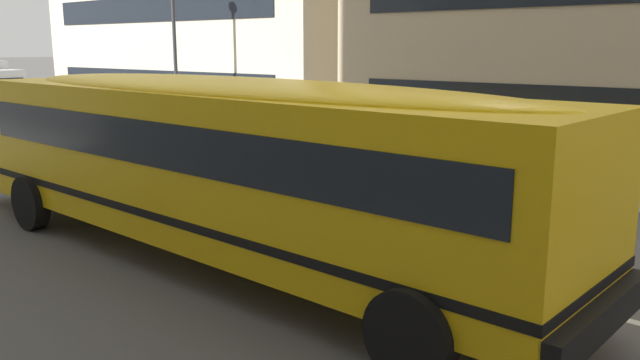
{
  "coord_description": "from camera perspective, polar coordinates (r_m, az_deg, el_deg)",
  "views": [
    {
      "loc": [
        11.1,
        -8.65,
        3.52
      ],
      "look_at": [
        4.63,
        -0.84,
        1.42
      ],
      "focal_mm": 36.28,
      "sensor_mm": 36.0,
      "label": 1
    }
  ],
  "objects": [
    {
      "name": "lane_centreline",
      "position": [
        14.5,
        -12.08,
        -2.57
      ],
      "size": [
        110.0,
        0.16,
        0.01
      ],
      "primitive_type": "cube",
      "color": "silver",
      "rests_on": "ground_plane"
    },
    {
      "name": "ground_plane",
      "position": [
        14.51,
        -12.08,
        -2.58
      ],
      "size": [
        400.0,
        400.0,
        0.0
      ],
      "primitive_type": "plane",
      "color": "#54514F"
    },
    {
      "name": "school_bus",
      "position": [
        10.7,
        -8.93,
        2.39
      ],
      "size": [
        13.71,
        3.55,
        3.05
      ],
      "rotation": [
        0.0,
        0.0,
        3.1
      ],
      "color": "yellow",
      "rests_on": "ground_plane"
    },
    {
      "name": "parked_car_teal_under_tree",
      "position": [
        28.9,
        -21.73,
        5.58
      ],
      "size": [
        3.97,
        2.02,
        1.64
      ],
      "rotation": [
        0.0,
        0.0,
        0.04
      ],
      "color": "#195B66",
      "rests_on": "ground_plane"
    },
    {
      "name": "sidewalk_far",
      "position": [
        20.03,
        5.29,
        1.57
      ],
      "size": [
        120.0,
        3.0,
        0.01
      ],
      "primitive_type": "cube",
      "color": "gray",
      "rests_on": "ground_plane"
    },
    {
      "name": "street_lamp",
      "position": [
        25.39,
        -12.77,
        13.24
      ],
      "size": [
        0.44,
        0.44,
        6.8
      ],
      "color": "#38383D",
      "rests_on": "ground_plane"
    }
  ]
}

